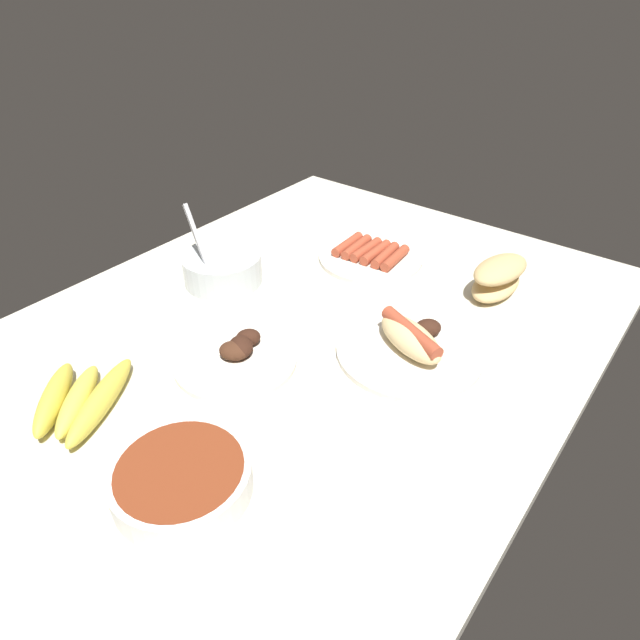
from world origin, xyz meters
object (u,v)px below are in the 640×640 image
Objects in this scene: bowl_coleslaw at (222,267)px; plate_sausages at (371,255)px; banana_bunch at (79,400)px; plate_grilled_meat at (237,356)px; bread_stack at (498,277)px; plate_hotdog_assembled at (410,344)px; bowl_chili at (181,478)px.

plate_sausages is at bearing 144.34° from bowl_coleslaw.
banana_bunch is at bearing -7.61° from plate_sausages.
bread_stack reaches higher than plate_grilled_meat.
plate_hotdog_assembled is at bearing 45.14° from plate_sausages.
bread_stack is 0.95× the size of bowl_coleslaw.
plate_grilled_meat is at bearing 50.57° from bowl_coleslaw.
bowl_coleslaw is at bearing -57.13° from bread_stack.
bowl_chili is at bearing 29.79° from plate_grilled_meat.
plate_grilled_meat is 25.67cm from bowl_chili.
bread_stack is 0.75× the size of banana_bunch.
bowl_coleslaw is 39.47cm from banana_bunch.
plate_hotdog_assembled is at bearing 132.14° from plate_grilled_meat.
banana_bunch is (-0.47, -23.04, -0.54)cm from bowl_chili.
plate_hotdog_assembled is 41.16cm from bowl_coleslaw.
bowl_chili is 23.05cm from banana_bunch.
banana_bunch is at bearing -25.32° from plate_grilled_meat.
plate_hotdog_assembled is 1.54× the size of bowl_coleslaw.
plate_grilled_meat reaches higher than banana_bunch.
plate_grilled_meat is at bearing 154.68° from banana_bunch.
plate_grilled_meat is 0.91× the size of plate_sausages.
plate_grilled_meat is at bearing -28.52° from bread_stack.
bread_stack is 75.63cm from banana_bunch.
bread_stack reaches higher than bowl_chili.
bowl_coleslaw is at bearing -86.38° from plate_hotdog_assembled.
plate_hotdog_assembled is at bearing 142.48° from banana_bunch.
plate_sausages is at bearing -134.86° from plate_hotdog_assembled.
bowl_coleslaw is at bearing -139.77° from bowl_chili.
plate_grilled_meat is 1.34× the size of bread_stack.
banana_bunch is (38.23, 9.70, -1.53)cm from bowl_coleslaw.
plate_grilled_meat is 1.27× the size of bowl_coleslaw.
plate_sausages is 26.78cm from bread_stack.
bowl_chili is (41.29, -8.31, 0.48)cm from plate_hotdog_assembled.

